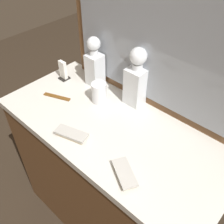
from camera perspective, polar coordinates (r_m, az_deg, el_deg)
name	(u,v)px	position (r m, az deg, el deg)	size (l,w,h in m)	color
ground_plane	(112,216)	(1.87, 0.00, -22.29)	(6.00, 6.00, 0.00)	#2D2319
dresser	(112,180)	(1.49, 0.00, -14.90)	(1.11, 0.52, 0.86)	brown
dresser_mirror	(151,42)	(1.13, 8.71, 15.25)	(0.92, 0.03, 0.64)	brown
crystal_decanter_center	(95,66)	(1.36, -3.88, 10.19)	(0.08, 0.08, 0.27)	white
crystal_decanter_rear	(136,82)	(1.22, 5.45, 6.68)	(0.09, 0.09, 0.30)	white
crystal_tumbler_far_left	(99,93)	(1.26, -2.91, 4.18)	(0.07, 0.07, 0.10)	white
silver_brush_front	(71,134)	(1.11, -9.09, -4.93)	(0.15, 0.09, 0.02)	#B7A88C
silver_brush_right	(124,174)	(0.97, 2.81, -13.65)	(0.15, 0.12, 0.02)	#B7A88C
tortoiseshell_comb	(57,97)	(1.34, -12.22, 3.36)	(0.14, 0.07, 0.01)	brown
napkin_holder	(63,72)	(1.45, -10.84, 8.86)	(0.05, 0.05, 0.11)	black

